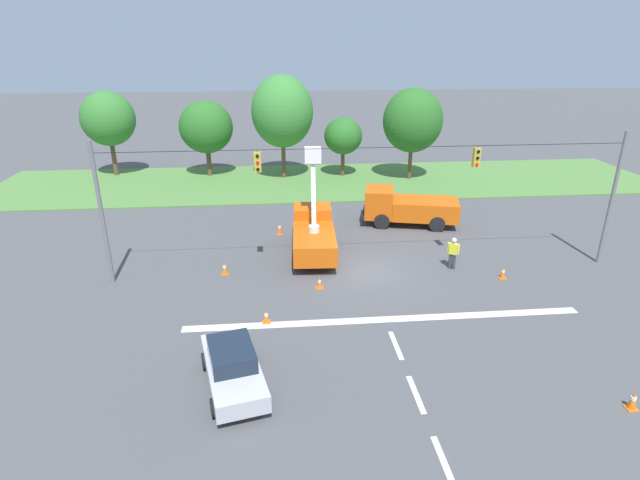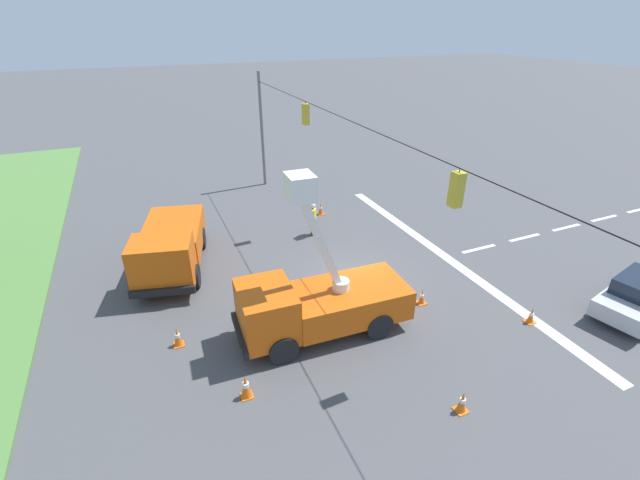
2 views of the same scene
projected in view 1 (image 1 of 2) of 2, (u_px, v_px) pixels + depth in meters
ground_plane at (366, 271)px, 26.46m from camera, size 200.00×200.00×0.00m
grass_verge at (329, 181)px, 43.06m from camera, size 56.00×12.00×0.10m
lane_markings at (393, 338)px, 20.57m from camera, size 17.60×15.25×0.01m
signal_gantry at (368, 195)px, 24.87m from camera, size 26.20×0.33×7.20m
tree_far_west at (108, 119)px, 43.07m from camera, size 4.61×4.25×7.40m
tree_west at (206, 127)px, 43.23m from camera, size 4.62×4.01×6.62m
tree_centre at (282, 112)px, 42.03m from camera, size 5.21×5.60×8.79m
tree_east at (343, 136)px, 43.43m from camera, size 3.31×3.46×5.20m
tree_far_east at (413, 121)px, 41.89m from camera, size 5.04×4.58×7.76m
utility_truck_bucket_lift at (314, 231)px, 28.35m from camera, size 2.61×6.20×5.98m
utility_truck_support_near at (407, 207)px, 32.84m from camera, size 6.58×3.86×2.36m
sedan_silver at (233, 367)px, 17.49m from camera, size 2.68×4.59×1.56m
road_worker at (453, 251)px, 26.44m from camera, size 0.54×0.43×1.77m
traffic_cone_foreground_left at (225, 268)px, 26.05m from camera, size 0.36×0.36×0.71m
traffic_cone_foreground_right at (319, 283)px, 24.60m from camera, size 0.36×0.36×0.62m
traffic_cone_mid_left at (633, 400)px, 16.52m from camera, size 0.36×0.36×0.73m
traffic_cone_mid_right at (280, 228)px, 31.38m from camera, size 0.36×0.36×0.82m
traffic_cone_near_bucket at (326, 219)px, 33.12m from camera, size 0.36×0.36×0.72m
traffic_cone_lane_edge_a at (266, 316)px, 21.61m from camera, size 0.36×0.36×0.64m
traffic_cone_lane_edge_b at (503, 272)px, 25.59m from camera, size 0.36×0.36×0.69m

